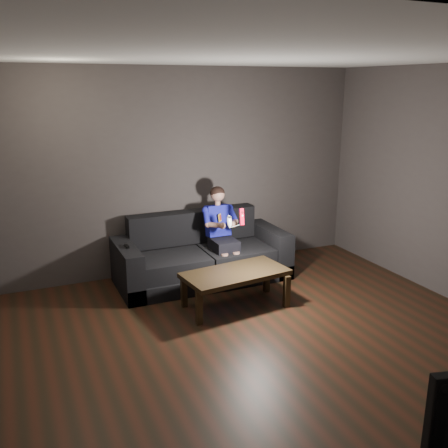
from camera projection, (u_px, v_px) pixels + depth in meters
name	position (u px, v px, depth m)	size (l,w,h in m)	color
floor	(275.00, 351.00, 4.79)	(5.00, 5.00, 0.00)	black
back_wall	(185.00, 171.00, 6.62)	(5.00, 0.04, 2.70)	#413C39
ceiling	(284.00, 54.00, 4.06)	(5.00, 5.00, 0.02)	silver
sofa	(202.00, 259.00, 6.47)	(2.19, 0.95, 0.85)	black
child	(221.00, 226.00, 6.40)	(0.45, 0.55, 1.11)	black
wii_remote_red	(242.00, 217.00, 6.00)	(0.06, 0.08, 0.21)	red
nunchuk_white	(229.00, 221.00, 5.95)	(0.07, 0.10, 0.16)	silver
wii_remote_black	(127.00, 246.00, 5.93)	(0.03, 0.14, 0.03)	black
coffee_table	(235.00, 276.00, 5.64)	(1.24, 0.72, 0.43)	black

